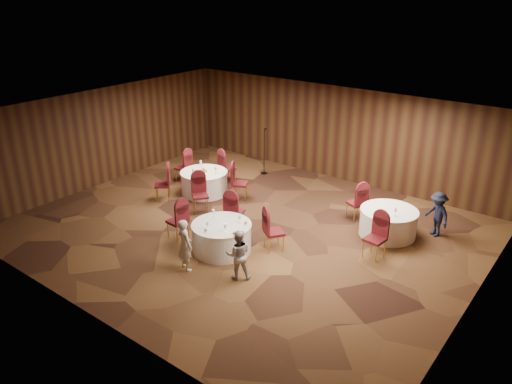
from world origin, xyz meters
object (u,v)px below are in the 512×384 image
Objects in this scene: table_main at (222,237)px; man_c at (437,214)px; table_left at (204,182)px; mic_stand at (264,160)px; table_right at (388,222)px; woman_b at (238,255)px; woman_a at (185,245)px.

man_c is (4.05, 4.13, 0.25)m from table_main.
table_left is (-2.91, 2.49, 0.00)m from table_main.
table_left is 1.20× the size of man_c.
mic_stand is (0.47, 2.63, 0.11)m from table_left.
table_left is 7.16m from man_c.
mic_stand reaches higher than table_right.
mic_stand is 6.57m from man_c.
mic_stand is 1.36× the size of woman_b.
table_main is 1.21× the size of man_c.
mic_stand reaches higher than woman_a.
table_main is at bearing -131.85° from table_right.
table_right is at bearing 48.15° from table_main.
table_main and table_right have the same top height.
table_left is at bearing -35.82° from woman_a.
woman_a reaches higher than man_c.
woman_b is at bearing -38.41° from table_left.
woman_a reaches higher than table_main.
table_main is 1.17× the size of woman_a.
mic_stand reaches higher than man_c.
woman_b reaches higher than table_left.
table_left is at bearing 139.53° from table_main.
table_main is 1.39m from woman_b.
table_right is 0.93× the size of mic_stand.
woman_a is (-0.09, -1.21, 0.28)m from table_main.
woman_b is at bearing -88.34° from man_c.
table_right is 5.54m from woman_a.
woman_b is (3.60, -5.86, 0.12)m from mic_stand.
table_left is 2.68m from mic_stand.
woman_b is 0.97× the size of man_c.
table_main is 4.52m from table_right.
man_c is (6.96, 1.65, 0.25)m from table_left.
table_left is 1.16× the size of woman_a.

